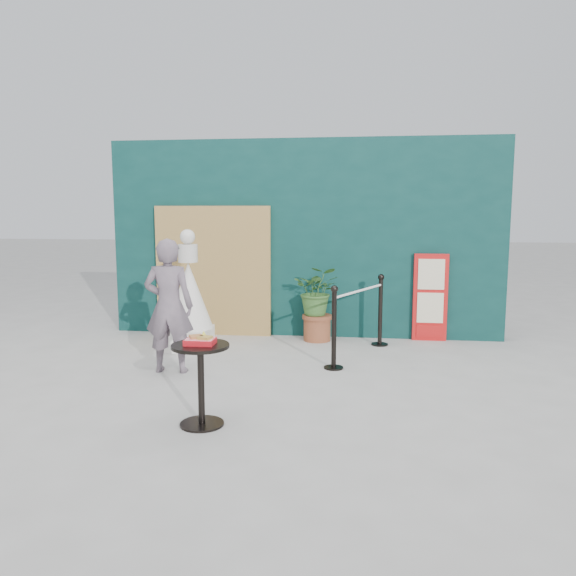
{
  "coord_description": "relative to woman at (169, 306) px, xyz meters",
  "views": [
    {
      "loc": [
        0.88,
        -5.47,
        1.94
      ],
      "look_at": [
        0.0,
        1.2,
        1.0
      ],
      "focal_mm": 35.0,
      "sensor_mm": 36.0,
      "label": 1
    }
  ],
  "objects": [
    {
      "name": "planter",
      "position": [
        1.62,
        1.86,
        -0.15
      ],
      "size": [
        0.66,
        0.57,
        1.12
      ],
      "color": "brown",
      "rests_on": "ground"
    },
    {
      "name": "woman",
      "position": [
        0.0,
        0.0,
        0.0
      ],
      "size": [
        0.61,
        0.42,
        1.61
      ],
      "primitive_type": "imported",
      "rotation": [
        0.0,
        0.0,
        3.21
      ],
      "color": "slate",
      "rests_on": "ground"
    },
    {
      "name": "bamboo_fence",
      "position": [
        -0.01,
        2.07,
        0.2
      ],
      "size": [
        1.8,
        0.08,
        2.0
      ],
      "primitive_type": "cube",
      "color": "tan",
      "rests_on": "ground"
    },
    {
      "name": "ground",
      "position": [
        1.39,
        -0.87,
        -0.8
      ],
      "size": [
        60.0,
        60.0,
        0.0
      ],
      "primitive_type": "plane",
      "color": "#ADAAA5",
      "rests_on": "ground"
    },
    {
      "name": "food_basket",
      "position": [
        0.85,
        -1.6,
        -0.02
      ],
      "size": [
        0.26,
        0.19,
        0.11
      ],
      "color": "red",
      "rests_on": "cafe_table"
    },
    {
      "name": "cafe_table",
      "position": [
        0.85,
        -1.6,
        -0.31
      ],
      "size": [
        0.52,
        0.52,
        0.75
      ],
      "color": "black",
      "rests_on": "ground"
    },
    {
      "name": "statue",
      "position": [
        -0.1,
        1.1,
        -0.12
      ],
      "size": [
        0.65,
        0.65,
        1.68
      ],
      "color": "white",
      "rests_on": "ground"
    },
    {
      "name": "menu_board",
      "position": [
        3.29,
        2.08,
        -0.15
      ],
      "size": [
        0.5,
        0.07,
        1.3
      ],
      "color": "red",
      "rests_on": "ground"
    },
    {
      "name": "stanchion_barrier",
      "position": [
        2.25,
        1.04,
        -0.31
      ],
      "size": [
        0.84,
        1.54,
        1.03
      ],
      "color": "black",
      "rests_on": "ground"
    },
    {
      "name": "back_wall",
      "position": [
        1.39,
        2.28,
        0.7
      ],
      "size": [
        6.0,
        0.3,
        3.0
      ],
      "primitive_type": "cube",
      "color": "#0A302E",
      "rests_on": "ground"
    }
  ]
}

